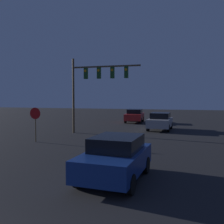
% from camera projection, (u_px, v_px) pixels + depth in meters
% --- Properties ---
extents(car_near, '(2.15, 3.91, 1.58)m').
position_uv_depth(car_near, '(116.00, 157.00, 9.11)').
color(car_near, navy).
rests_on(car_near, ground_plane).
extents(car_mid, '(2.13, 3.90, 1.58)m').
position_uv_depth(car_mid, '(160.00, 121.00, 22.87)').
color(car_mid, '#99999E').
rests_on(car_mid, ground_plane).
extents(car_far, '(2.13, 3.90, 1.58)m').
position_uv_depth(car_far, '(135.00, 116.00, 29.78)').
color(car_far, '#B21E1E').
rests_on(car_far, ground_plane).
extents(traffic_signal_mast, '(5.79, 0.30, 6.24)m').
position_uv_depth(traffic_signal_mast, '(94.00, 80.00, 20.41)').
color(traffic_signal_mast, brown).
rests_on(traffic_signal_mast, ground_plane).
extents(stop_sign, '(0.78, 0.07, 2.32)m').
position_uv_depth(stop_sign, '(35.00, 118.00, 16.69)').
color(stop_sign, brown).
rests_on(stop_sign, ground_plane).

